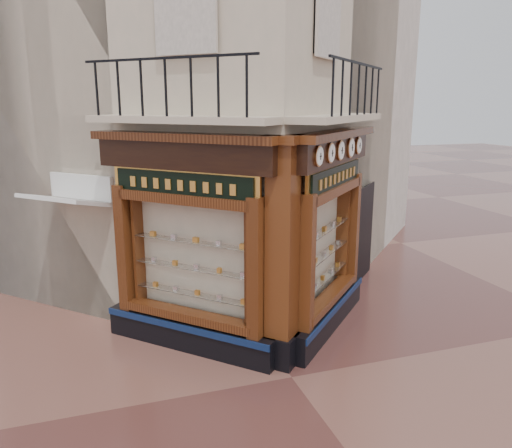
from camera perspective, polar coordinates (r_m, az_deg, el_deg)
name	(u,v)px	position (r m, az deg, el deg)	size (l,w,h in m)	color
ground	(292,377)	(8.75, 4.09, -17.07)	(80.00, 80.00, 0.00)	#4F2A25
main_building	(204,41)	(13.51, -6.01, 20.08)	(8.00, 8.00, 12.00)	#B8A98F
neighbour_left	(101,66)	(15.62, -17.34, 16.84)	(8.00, 8.00, 11.00)	beige
neighbour_right	(264,70)	(16.51, 0.90, 17.22)	(8.00, 8.00, 11.00)	beige
shopfront_left	(187,246)	(8.99, -7.87, -2.55)	(2.86, 2.86, 3.98)	black
shopfront_right	(330,234)	(9.86, 8.41, -1.12)	(2.86, 2.86, 3.98)	black
corner_pilaster	(282,258)	(8.38, 3.02, -3.87)	(0.85, 0.85, 3.98)	black
balcony	(264,118)	(8.92, 0.86, 12.04)	(5.94, 2.97, 1.03)	#B8A98F
clock_a	(319,156)	(8.31, 7.17, 7.69)	(0.28, 0.28, 0.35)	#AB6B39
clock_b	(331,153)	(8.88, 8.52, 8.03)	(0.29, 0.29, 0.36)	#AB6B39
clock_c	(340,150)	(9.41, 9.62, 8.30)	(0.30, 0.30, 0.37)	#AB6B39
clock_d	(351,148)	(10.05, 10.76, 8.58)	(0.32, 0.32, 0.40)	#AB6B39
clock_e	(358,146)	(10.58, 11.61, 8.78)	(0.29, 0.29, 0.36)	#AB6B39
awning	(76,325)	(11.16, -19.88, -10.82)	(1.62, 0.97, 0.08)	silver
signboard_left	(183,185)	(8.69, -8.40, 4.45)	(2.16, 2.16, 0.58)	gold
signboard_right	(336,177)	(9.62, 9.08, 5.31)	(2.13, 2.13, 0.57)	gold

